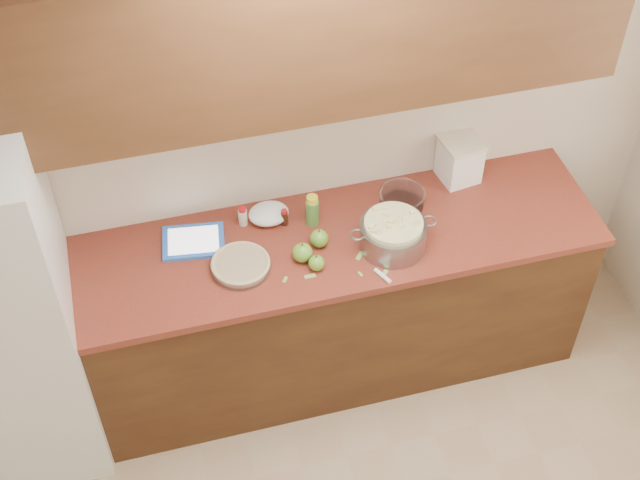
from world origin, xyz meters
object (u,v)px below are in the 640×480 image
object	(u,v)px
flour_canister	(460,159)
tablet	(194,241)
colander	(393,234)
pie	(241,265)

from	to	relation	value
flour_canister	tablet	distance (m)	1.32
colander	flour_canister	bearing A→B (deg)	38.20
pie	tablet	size ratio (longest dim) A/B	0.89
pie	colander	size ratio (longest dim) A/B	0.67
flour_canister	colander	bearing A→B (deg)	-141.80
flour_canister	tablet	xyz separation A→B (m)	(-1.31, -0.11, -0.11)
pie	flour_canister	world-z (taller)	flour_canister
pie	flour_canister	bearing A→B (deg)	15.50
colander	tablet	distance (m)	0.90
colander	pie	bearing A→B (deg)	176.78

